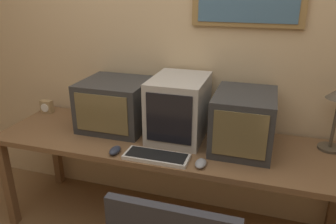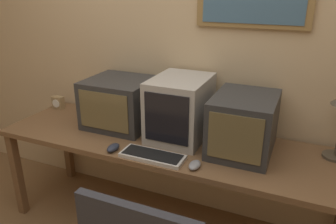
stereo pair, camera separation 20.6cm
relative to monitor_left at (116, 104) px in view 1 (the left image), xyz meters
The scene contains 9 objects.
wall_back 0.66m from the monitor_left, 32.04° to the left, with size 8.00×0.08×2.60m.
desk 0.49m from the monitor_left, 14.91° to the right, with size 2.31×0.66×0.70m.
monitor_left is the anchor object (origin of this frame).
monitor_center 0.47m from the monitor_left, ahead, with size 0.34×0.45×0.40m.
monitor_right 0.88m from the monitor_left, ahead, with size 0.36×0.47×0.35m.
keyboard_main 0.57m from the monitor_left, 39.74° to the right, with size 0.38×0.15×0.03m.
mouse_near_keyboard 0.79m from the monitor_left, 27.61° to the right, with size 0.06×0.11×0.03m.
mouse_far_corner 0.43m from the monitor_left, 65.95° to the right, with size 0.06×0.11×0.04m.
desk_clock 0.66m from the monitor_left, behind, with size 0.09×0.06×0.10m.
Camera 1 is at (0.57, -0.97, 1.66)m, focal length 35.00 mm.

